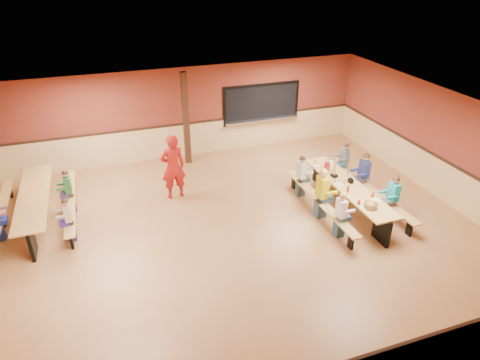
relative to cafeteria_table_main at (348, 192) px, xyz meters
name	(u,v)px	position (x,y,z in m)	size (l,w,h in m)	color
ground	(237,233)	(-3.16, -0.08, -0.53)	(12.00, 12.00, 0.00)	#956038
room_envelope	(236,209)	(-3.16, -0.08, 0.16)	(12.04, 10.04, 3.02)	maroon
kitchen_pass_through	(261,105)	(-0.56, 4.88, 0.96)	(2.78, 0.28, 1.38)	black
structural_post	(186,119)	(-3.36, 4.32, 0.97)	(0.18, 0.18, 3.00)	#321B10
cafeteria_table_main	(348,192)	(0.00, 0.00, 0.00)	(1.91, 3.70, 0.74)	tan
cafeteria_table_second	(35,202)	(-7.83, 2.17, 0.00)	(1.91, 3.70, 0.74)	tan
seated_child_white_left	(340,215)	(-0.83, -1.00, 0.07)	(0.36, 0.30, 1.20)	white
seated_adult_yellow	(322,193)	(-0.83, -0.06, 0.16)	(0.44, 0.36, 1.36)	#CDC611
seated_child_grey_left	(301,176)	(-0.83, 1.12, 0.08)	(0.37, 0.30, 1.20)	silver
seated_child_teal_right	(393,198)	(0.82, -0.78, 0.09)	(0.38, 0.31, 1.24)	teal
seated_child_navy_right	(364,175)	(0.82, 0.53, 0.12)	(0.41, 0.34, 1.29)	navy
seated_child_char_right	(344,162)	(0.82, 1.55, 0.06)	(0.35, 0.29, 1.18)	#4F575A
seated_child_green_sec	(69,191)	(-7.00, 2.38, 0.07)	(0.36, 0.30, 1.19)	#2B6F39
seated_child_tan_sec	(69,220)	(-7.00, 0.97, 0.04)	(0.33, 0.27, 1.12)	tan
standing_woman	(173,167)	(-4.23, 2.20, 0.41)	(0.69, 0.45, 1.88)	#A01512
punch_pitcher	(327,166)	(-0.08, 1.03, 0.32)	(0.16, 0.16, 0.22)	#AF1817
chip_bowl	(371,205)	(-0.11, -1.15, 0.29)	(0.32, 0.32, 0.15)	gold
napkin_dispenser	(351,181)	(0.12, 0.11, 0.28)	(0.10, 0.14, 0.13)	black
condiment_mustard	(346,181)	(-0.03, 0.11, 0.30)	(0.06, 0.06, 0.17)	yellow
condiment_ketchup	(348,189)	(-0.22, -0.31, 0.30)	(0.06, 0.06, 0.17)	#B2140F
table_paddle	(334,172)	(-0.11, 0.57, 0.35)	(0.16, 0.16, 0.56)	black
place_settings	(349,184)	(0.00, 0.00, 0.27)	(0.65, 3.30, 0.11)	beige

